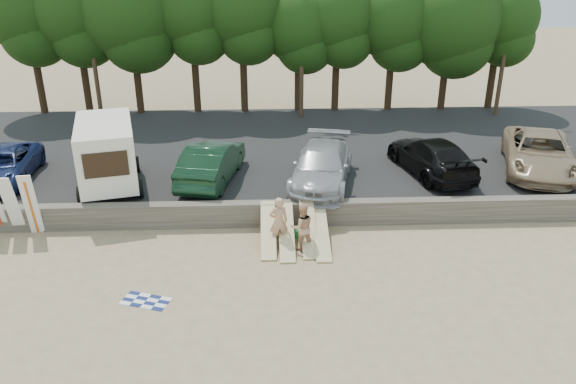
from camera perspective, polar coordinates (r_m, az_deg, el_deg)
name	(u,v)px	position (r m, az deg, el deg)	size (l,w,h in m)	color
ground	(273,264)	(19.90, -1.54, -7.29)	(120.00, 120.00, 0.00)	tan
seawall	(271,213)	(22.30, -1.69, -2.20)	(44.00, 0.50, 1.00)	#6B6356
parking_lot	(269,153)	(29.27, -1.90, 3.99)	(44.00, 14.50, 0.70)	#282828
treeline	(252,12)	(34.74, -3.72, 17.81)	(32.99, 6.21, 9.37)	#382616
utility_poles	(302,37)	(33.46, 1.42, 15.49)	(25.80, 0.26, 9.00)	#473321
box_trailer	(107,152)	(24.85, -17.96, 3.91)	(3.39, 4.89, 2.85)	white
car_0	(2,166)	(27.58, -27.02, 2.40)	(2.39, 5.18, 1.44)	#16214E
car_1	(212,162)	(24.80, -7.78, 3.03)	(1.83, 5.24, 1.73)	black
car_2	(322,166)	(24.21, 3.45, 2.63)	(2.36, 5.80, 1.68)	#9B9CA0
car_3	(431,156)	(26.24, 14.36, 3.56)	(2.29, 5.63, 1.63)	black
car_4	(539,153)	(28.10, 24.17, 3.64)	(2.90, 6.30, 1.75)	tan
surfboard_upright_3	(12,206)	(23.59, -26.24, -1.25)	(0.50, 0.06, 2.60)	white
surfboard_upright_4	(31,205)	(23.31, -24.65, -1.18)	(0.50, 0.06, 2.60)	white
surfboard_low_0	(268,229)	(21.01, -2.02, -3.82)	(0.56, 3.00, 0.07)	#CFBB82
surfboard_low_1	(286,232)	(20.86, -0.16, -4.05)	(0.56, 3.00, 0.07)	#CFBB82
surfboard_low_2	(308,228)	(21.04, 2.09, -3.64)	(0.56, 3.00, 0.07)	#CFBB82
surfboard_low_3	(321,232)	(20.96, 3.36, -4.12)	(0.56, 3.00, 0.07)	#CFBB82
beachgoer_a	(279,222)	(20.62, -0.95, -3.02)	(0.70, 0.46, 1.93)	tan
beachgoer_b	(302,227)	(20.39, 1.44, -3.57)	(0.87, 0.68, 1.79)	tan
cooler	(294,234)	(21.48, 0.59, -4.28)	(0.38, 0.30, 0.32)	#258B44
gear_bag	(271,235)	(21.54, -1.74, -4.36)	(0.30, 0.25, 0.22)	#C14016
beach_towel	(146,301)	(18.54, -14.25, -10.68)	(1.50, 1.50, 0.00)	white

